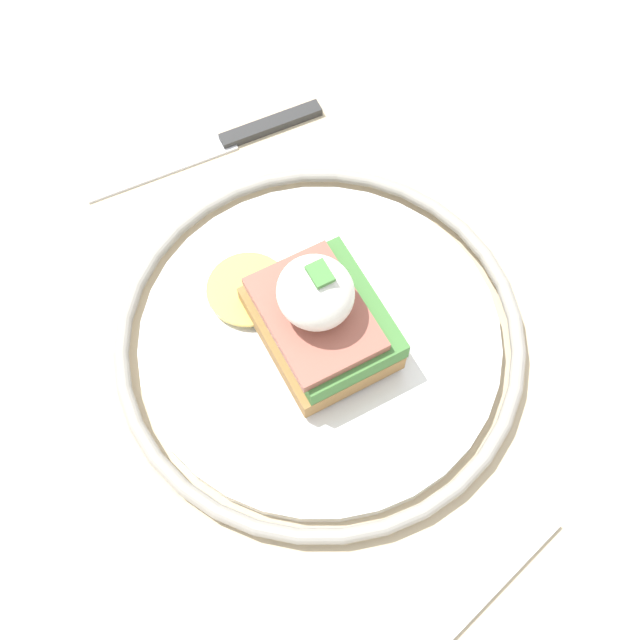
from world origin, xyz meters
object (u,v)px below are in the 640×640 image
plate (320,338)px  knife (225,142)px  fork (465,614)px  sandwich (318,314)px

plate → knife: (0.18, -0.02, -0.01)m
plate → fork: size_ratio=1.93×
plate → sandwich: size_ratio=2.15×
fork → knife: 0.38m
sandwich → fork: 0.20m
sandwich → fork: size_ratio=0.90×
knife → sandwich: bearing=174.9°
sandwich → knife: size_ratio=0.66×
fork → knife: (0.38, -0.02, 0.00)m
sandwich → knife: (0.18, -0.02, -0.04)m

